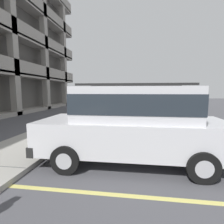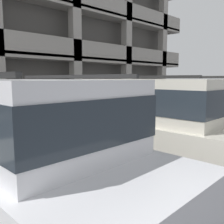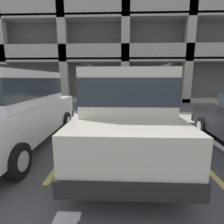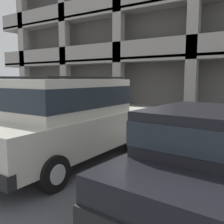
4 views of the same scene
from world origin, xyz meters
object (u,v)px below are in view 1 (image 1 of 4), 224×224
at_px(blue_coupe, 139,105).
at_px(parking_meter_near, 76,107).
at_px(silver_suv, 135,110).
at_px(red_sedan, 133,121).
at_px(fire_hydrant, 92,112).
at_px(dark_hatchback, 141,108).

relative_size(blue_coupe, parking_meter_near, 3.22).
bearing_deg(silver_suv, parking_meter_near, 93.34).
bearing_deg(red_sedan, parking_meter_near, 42.38).
height_order(silver_suv, fire_hydrant, silver_suv).
bearing_deg(dark_hatchback, blue_coupe, 5.32).
bearing_deg(blue_coupe, red_sedan, -176.77).
bearing_deg(red_sedan, dark_hatchback, -3.66).
height_order(silver_suv, blue_coupe, silver_suv).
bearing_deg(parking_meter_near, red_sedan, -137.24).
distance_m(silver_suv, fire_hydrant, 4.77).
bearing_deg(parking_meter_near, silver_suv, -86.69).
relative_size(dark_hatchback, blue_coupe, 0.99).
bearing_deg(dark_hatchback, silver_suv, 177.95).
bearing_deg(silver_suv, dark_hatchback, -5.53).
xyz_separation_m(parking_meter_near, fire_hydrant, (3.92, 0.30, -0.72)).
height_order(blue_coupe, parking_meter_near, parking_meter_near).
relative_size(silver_suv, blue_coupe, 1.04).
bearing_deg(fire_hydrant, blue_coupe, -51.73).
relative_size(blue_coupe, fire_hydrant, 6.59).
xyz_separation_m(red_sedan, dark_hatchback, (6.08, -0.35, -0.27)).
height_order(parking_meter_near, fire_hydrant, parking_meter_near).
height_order(red_sedan, blue_coupe, red_sedan).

